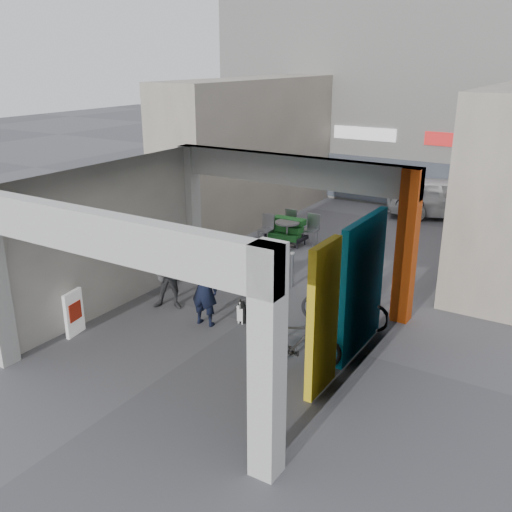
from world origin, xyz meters
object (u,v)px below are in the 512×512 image
Objects in this scene: cafe_set at (288,233)px; man_back_turned at (169,273)px; white_van at (449,197)px; man_elderly at (361,276)px; bicycle_front at (345,305)px; bicycle_rear at (294,344)px; produce_stand at (286,234)px; man_crates at (410,204)px; border_collie at (243,313)px; man_with_dog at (204,288)px.

cafe_set is 0.91× the size of man_back_turned.
man_back_turned reaches higher than white_van.
man_elderly reaches higher than bicycle_front.
bicycle_rear is at bearing -106.00° from man_elderly.
produce_stand is 0.71× the size of man_back_turned.
man_elderly is 0.94× the size of man_crates.
border_collie is 9.53m from man_crates.
bicycle_rear is (0.06, -3.42, -0.23)m from man_elderly.
cafe_set is 0.94× the size of man_with_dog.
man_back_turned is at bearing -89.47° from produce_stand.
bicycle_front is (2.71, 1.53, -0.35)m from man_with_dog.
border_collie is 1.07m from man_with_dog.
man_elderly is at bearing -137.90° from man_with_dog.
white_van is (1.62, 11.54, 0.53)m from border_collie.
man_elderly reaches higher than border_collie.
man_crates reaches higher than bicycle_rear.
border_collie is at bearing 106.30° from bicycle_front.
produce_stand is (-0.01, -0.10, -0.02)m from cafe_set.
produce_stand is at bearing 127.68° from white_van.
man_with_dog is at bearing 147.31° from white_van.
man_back_turned is at bearing 54.09° from man_crates.
bicycle_front is at bearing 6.62° from border_collie.
border_collie is at bearing 64.70° from man_crates.
bicycle_front is (0.14, -1.22, -0.25)m from man_elderly.
man_back_turned is at bearing -89.75° from cafe_set.
man_elderly is at bearing 159.76° from white_van.
man_back_turned reaches higher than man_elderly.
man_elderly is 1.25m from bicycle_front.
bicycle_front is 10.55m from white_van.
man_elderly is 3.43m from bicycle_rear.
bicycle_rear is (-0.08, -2.21, 0.02)m from bicycle_front.
man_with_dog is at bearing 109.66° from bicycle_front.
border_collie is 0.35× the size of man_crates.
man_crates is at bearing 55.17° from cafe_set.
cafe_set is 0.82× the size of bicycle_front.
bicycle_front is at bearing -8.61° from man_back_turned.
cafe_set is at bearing 89.43° from border_collie.
man_back_turned is 12.31m from white_van.
border_collie is at bearing 150.06° from white_van.
cafe_set is at bearing 127.30° from white_van.
man_with_dog reaches higher than produce_stand.
border_collie is at bearing -71.14° from cafe_set.
cafe_set reaches higher than produce_stand.
bicycle_front is (1.25, -8.49, -0.31)m from man_crates.
bicycle_front is (3.95, -4.50, 0.19)m from produce_stand.
man_with_dog is 0.88× the size of bicycle_front.
man_back_turned is 0.40× the size of white_van.
man_with_dog is at bearing -150.05° from man_elderly.
man_elderly is at bearing 6.80° from man_back_turned.
cafe_set is at bearing -83.33° from man_with_dog.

